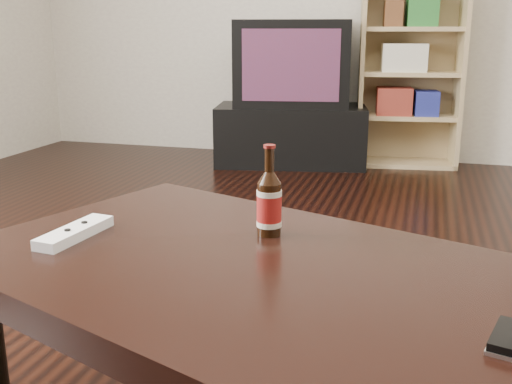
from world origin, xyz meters
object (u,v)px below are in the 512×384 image
(tv, at_px, (292,64))
(remote, at_px, (75,232))
(tv_stand, at_px, (291,135))
(beer_bottle, at_px, (269,204))
(phone, at_px, (511,339))
(bookshelf, at_px, (409,70))
(coffee_table, at_px, (265,297))

(tv, relative_size, remote, 3.92)
(tv_stand, relative_size, tv, 1.22)
(beer_bottle, height_order, remote, beer_bottle)
(tv, distance_m, phone, 3.34)
(tv, relative_size, phone, 7.19)
(bookshelf, height_order, coffee_table, bookshelf)
(phone, distance_m, remote, 0.89)
(bookshelf, relative_size, remote, 5.90)
(beer_bottle, bearing_deg, tv, 101.65)
(coffee_table, xyz_separation_m, remote, (-0.44, 0.05, 0.07))
(phone, bearing_deg, remote, -179.36)
(phone, bearing_deg, bookshelf, 110.58)
(tv_stand, relative_size, beer_bottle, 5.01)
(tv, relative_size, bookshelf, 0.66)
(phone, bearing_deg, coffee_table, 172.40)
(tv_stand, height_order, remote, remote)
(coffee_table, bearing_deg, tv, 101.69)
(phone, bearing_deg, tv_stand, 123.95)
(beer_bottle, relative_size, phone, 1.75)
(coffee_table, relative_size, remote, 6.68)
(coffee_table, bearing_deg, remote, 173.12)
(tv, height_order, coffee_table, tv)
(bookshelf, bearing_deg, tv_stand, -173.34)
(tv, distance_m, coffee_table, 3.06)
(tv, bearing_deg, beer_bottle, -88.96)
(tv_stand, distance_m, beer_bottle, 2.88)
(remote, bearing_deg, coffee_table, -0.71)
(bookshelf, xyz_separation_m, beer_bottle, (-0.18, -3.00, -0.11))
(tv_stand, relative_size, bookshelf, 0.81)
(tv, distance_m, remote, 2.95)
(tv_stand, distance_m, remote, 2.95)
(remote, bearing_deg, tv, 99.58)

